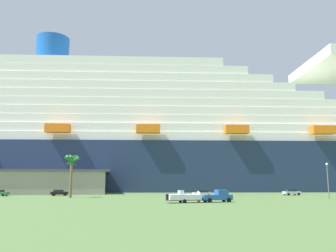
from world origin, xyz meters
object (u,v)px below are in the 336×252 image
at_px(street_lamp, 328,175).
at_px(parked_car_silver_sedan, 291,192).
at_px(parked_car_black_coupe, 59,192).
at_px(small_boat_on_trailer, 188,197).
at_px(parked_car_white_van, 202,193).
at_px(pickup_truck, 218,196).
at_px(cruise_ship, 142,141).
at_px(palm_tree, 72,164).

distance_m(street_lamp, parked_car_silver_sedan, 19.25).
bearing_deg(parked_car_black_coupe, small_boat_on_trailer, -49.04).
distance_m(parked_car_silver_sedan, parked_car_white_van, 26.43).
xyz_separation_m(pickup_truck, parked_car_silver_sedan, (27.15, 28.27, -0.21)).
bearing_deg(parked_car_white_van, parked_car_black_coupe, 164.40).
height_order(cruise_ship, street_lamp, cruise_ship).
bearing_deg(parked_car_silver_sedan, pickup_truck, -133.84).
relative_size(street_lamp, parked_car_black_coupe, 1.74).
bearing_deg(parked_car_silver_sedan, palm_tree, -171.79).
bearing_deg(parked_car_white_van, palm_tree, -176.82).
relative_size(palm_tree, parked_car_silver_sedan, 1.99).
height_order(cruise_ship, parked_car_black_coupe, cruise_ship).
distance_m(cruise_ship, small_boat_on_trailer, 75.65).
bearing_deg(small_boat_on_trailer, pickup_truck, 11.61).
relative_size(palm_tree, parked_car_black_coupe, 2.21).
xyz_separation_m(cruise_ship, parked_car_white_van, (13.21, -50.17, -18.43)).
bearing_deg(palm_tree, parked_car_silver_sedan, 8.21).
xyz_separation_m(small_boat_on_trailer, palm_tree, (-23.82, 21.26, 6.69)).
bearing_deg(cruise_ship, street_lamp, -58.42).
relative_size(pickup_truck, parked_car_black_coupe, 1.34).
relative_size(parked_car_silver_sedan, parked_car_white_van, 1.07).
xyz_separation_m(street_lamp, parked_car_silver_sedan, (0.41, 18.79, -4.20)).
distance_m(pickup_truck, parked_car_black_coupe, 46.69).
height_order(small_boat_on_trailer, parked_car_black_coupe, small_boat_on_trailer).
relative_size(palm_tree, street_lamp, 1.27).
xyz_separation_m(pickup_truck, palm_tree, (-29.40, 20.12, 6.61)).
height_order(palm_tree, street_lamp, palm_tree).
bearing_deg(pickup_truck, cruise_ship, 99.22).
bearing_deg(street_lamp, cruise_ship, 121.58).
relative_size(small_boat_on_trailer, street_lamp, 1.05).
distance_m(cruise_ship, street_lamp, 74.75).
bearing_deg(palm_tree, small_boat_on_trailer, -41.76).
bearing_deg(cruise_ship, parked_car_white_van, -75.25).
bearing_deg(parked_car_black_coupe, street_lamp, -20.12).
xyz_separation_m(palm_tree, parked_car_silver_sedan, (56.55, 8.16, -6.82)).
distance_m(pickup_truck, parked_car_silver_sedan, 39.20).
relative_size(cruise_ship, palm_tree, 31.40).
xyz_separation_m(palm_tree, parked_car_black_coupe, (-4.78, 11.68, -6.82)).
relative_size(street_lamp, parked_car_white_van, 1.68).
bearing_deg(parked_car_silver_sedan, street_lamp, -91.25).
xyz_separation_m(cruise_ship, pickup_truck, (11.69, -72.00, -18.22)).
height_order(small_boat_on_trailer, street_lamp, street_lamp).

